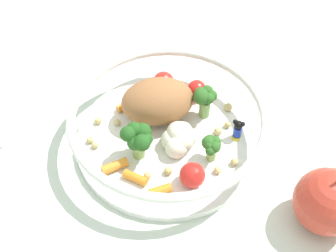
{
  "coord_description": "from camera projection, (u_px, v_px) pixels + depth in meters",
  "views": [
    {
      "loc": [
        -0.0,
        -0.4,
        0.49
      ],
      "look_at": [
        -0.0,
        -0.01,
        0.03
      ],
      "focal_mm": 48.65,
      "sensor_mm": 36.0,
      "label": 1
    }
  ],
  "objects": [
    {
      "name": "loose_apple",
      "position": [
        330.0,
        202.0,
        0.52
      ],
      "size": [
        0.08,
        0.08,
        0.09
      ],
      "color": "#BC3828",
      "rests_on": "ground_plane"
    },
    {
      "name": "ground_plane",
      "position": [
        170.0,
        135.0,
        0.63
      ],
      "size": [
        2.4,
        2.4,
        0.0
      ],
      "primitive_type": "plane",
      "color": "silver"
    },
    {
      "name": "food_container",
      "position": [
        169.0,
        122.0,
        0.6
      ],
      "size": [
        0.26,
        0.26,
        0.07
      ],
      "color": "white",
      "rests_on": "ground_plane"
    }
  ]
}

